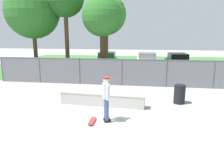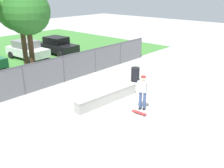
{
  "view_description": "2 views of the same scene",
  "coord_description": "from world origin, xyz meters",
  "px_view_note": "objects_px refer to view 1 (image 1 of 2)",
  "views": [
    {
      "loc": [
        1.54,
        -8.81,
        3.49
      ],
      "look_at": [
        0.01,
        1.32,
        1.13
      ],
      "focal_mm": 35.34,
      "sensor_mm": 36.0,
      "label": 1
    },
    {
      "loc": [
        -9.99,
        -7.36,
        5.92
      ],
      "look_at": [
        -0.67,
        0.91,
        1.26
      ],
      "focal_mm": 40.69,
      "sensor_mm": 36.0,
      "label": 2
    }
  ],
  "objects_px": {
    "skateboard": "(92,121)",
    "tree_far": "(106,15)",
    "concrete_ledge": "(102,99)",
    "car_white": "(147,61)",
    "tree_near_left": "(32,11)",
    "skateboarder": "(106,97)",
    "trash_bin": "(180,94)",
    "car_black": "(178,62)",
    "tree_mid": "(102,17)",
    "car_green": "(107,60)"
  },
  "relations": [
    {
      "from": "car_black",
      "to": "tree_mid",
      "type": "bearing_deg",
      "value": -137.35
    },
    {
      "from": "concrete_ledge",
      "to": "car_white",
      "type": "height_order",
      "value": "car_white"
    },
    {
      "from": "tree_mid",
      "to": "trash_bin",
      "type": "relative_size",
      "value": 6.27
    },
    {
      "from": "tree_mid",
      "to": "trash_bin",
      "type": "bearing_deg",
      "value": -43.56
    },
    {
      "from": "tree_mid",
      "to": "concrete_ledge",
      "type": "bearing_deg",
      "value": -79.31
    },
    {
      "from": "tree_near_left",
      "to": "car_white",
      "type": "distance_m",
      "value": 11.23
    },
    {
      "from": "tree_far",
      "to": "car_black",
      "type": "distance_m",
      "value": 8.6
    },
    {
      "from": "car_green",
      "to": "car_white",
      "type": "distance_m",
      "value": 3.98
    },
    {
      "from": "skateboarder",
      "to": "tree_near_left",
      "type": "relative_size",
      "value": 0.25
    },
    {
      "from": "car_white",
      "to": "car_black",
      "type": "xyz_separation_m",
      "value": [
        2.89,
        -0.57,
        0.0
      ]
    },
    {
      "from": "car_black",
      "to": "car_white",
      "type": "bearing_deg",
      "value": 168.78
    },
    {
      "from": "skateboard",
      "to": "car_white",
      "type": "bearing_deg",
      "value": 81.14
    },
    {
      "from": "concrete_ledge",
      "to": "car_white",
      "type": "distance_m",
      "value": 12.04
    },
    {
      "from": "trash_bin",
      "to": "skateboarder",
      "type": "bearing_deg",
      "value": -138.42
    },
    {
      "from": "skateboard",
      "to": "skateboarder",
      "type": "bearing_deg",
      "value": 20.39
    },
    {
      "from": "car_black",
      "to": "skateboarder",
      "type": "bearing_deg",
      "value": -108.93
    },
    {
      "from": "concrete_ledge",
      "to": "trash_bin",
      "type": "distance_m",
      "value": 3.95
    },
    {
      "from": "concrete_ledge",
      "to": "skateboarder",
      "type": "bearing_deg",
      "value": -73.78
    },
    {
      "from": "tree_near_left",
      "to": "car_white",
      "type": "height_order",
      "value": "tree_near_left"
    },
    {
      "from": "skateboarder",
      "to": "skateboard",
      "type": "height_order",
      "value": "skateboarder"
    },
    {
      "from": "tree_mid",
      "to": "trash_bin",
      "type": "distance_m",
      "value": 7.9
    },
    {
      "from": "tree_near_left",
      "to": "skateboarder",
      "type": "bearing_deg",
      "value": -49.52
    },
    {
      "from": "skateboarder",
      "to": "trash_bin",
      "type": "height_order",
      "value": "skateboarder"
    },
    {
      "from": "skateboard",
      "to": "car_green",
      "type": "height_order",
      "value": "car_green"
    },
    {
      "from": "tree_near_left",
      "to": "trash_bin",
      "type": "distance_m",
      "value": 12.93
    },
    {
      "from": "concrete_ledge",
      "to": "tree_mid",
      "type": "height_order",
      "value": "tree_mid"
    },
    {
      "from": "skateboard",
      "to": "tree_mid",
      "type": "bearing_deg",
      "value": 97.94
    },
    {
      "from": "skateboarder",
      "to": "trash_bin",
      "type": "relative_size",
      "value": 1.9
    },
    {
      "from": "concrete_ledge",
      "to": "tree_near_left",
      "type": "distance_m",
      "value": 10.67
    },
    {
      "from": "car_black",
      "to": "trash_bin",
      "type": "xyz_separation_m",
      "value": [
        -1.27,
        -10.3,
        -0.35
      ]
    },
    {
      "from": "concrete_ledge",
      "to": "tree_mid",
      "type": "bearing_deg",
      "value": 100.69
    },
    {
      "from": "car_white",
      "to": "car_green",
      "type": "bearing_deg",
      "value": -178.0
    },
    {
      "from": "tree_near_left",
      "to": "car_green",
      "type": "xyz_separation_m",
      "value": [
        5.0,
        5.03,
        -4.34
      ]
    },
    {
      "from": "tree_far",
      "to": "skateboarder",
      "type": "bearing_deg",
      "value": -79.95
    },
    {
      "from": "skateboarder",
      "to": "skateboard",
      "type": "bearing_deg",
      "value": -159.61
    },
    {
      "from": "concrete_ledge",
      "to": "skateboarder",
      "type": "relative_size",
      "value": 2.31
    },
    {
      "from": "car_white",
      "to": "skateboarder",
      "type": "bearing_deg",
      "value": -96.78
    },
    {
      "from": "car_green",
      "to": "trash_bin",
      "type": "distance_m",
      "value": 12.12
    },
    {
      "from": "skateboarder",
      "to": "tree_far",
      "type": "xyz_separation_m",
      "value": [
        -1.51,
        8.54,
        3.78
      ]
    },
    {
      "from": "car_green",
      "to": "car_white",
      "type": "bearing_deg",
      "value": 2.0
    },
    {
      "from": "skateboard",
      "to": "tree_near_left",
      "type": "relative_size",
      "value": 0.11
    },
    {
      "from": "tree_far",
      "to": "car_green",
      "type": "distance_m",
      "value": 6.52
    },
    {
      "from": "skateboard",
      "to": "tree_far",
      "type": "height_order",
      "value": "tree_far"
    },
    {
      "from": "tree_far",
      "to": "car_black",
      "type": "relative_size",
      "value": 1.47
    },
    {
      "from": "car_green",
      "to": "trash_bin",
      "type": "height_order",
      "value": "car_green"
    },
    {
      "from": "tree_far",
      "to": "car_white",
      "type": "bearing_deg",
      "value": 58.98
    },
    {
      "from": "car_green",
      "to": "tree_mid",
      "type": "bearing_deg",
      "value": -83.23
    },
    {
      "from": "concrete_ledge",
      "to": "skateboard",
      "type": "relative_size",
      "value": 5.28
    },
    {
      "from": "car_white",
      "to": "tree_far",
      "type": "bearing_deg",
      "value": -121.02
    },
    {
      "from": "skateboarder",
      "to": "car_white",
      "type": "distance_m",
      "value": 13.87
    }
  ]
}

